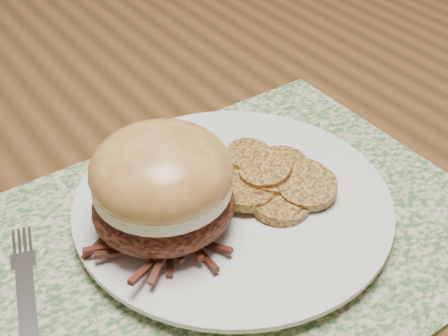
% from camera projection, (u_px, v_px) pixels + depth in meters
% --- Properties ---
extents(dining_table, '(1.50, 0.90, 0.75)m').
position_uv_depth(dining_table, '(72.00, 204.00, 0.68)').
color(dining_table, brown).
rests_on(dining_table, ground).
extents(placemat, '(0.45, 0.33, 0.00)m').
position_uv_depth(placemat, '(224.00, 240.00, 0.52)').
color(placemat, '#386232').
rests_on(placemat, dining_table).
extents(dinner_plate, '(0.26, 0.26, 0.02)m').
position_uv_depth(dinner_plate, '(233.00, 205.00, 0.54)').
color(dinner_plate, silver).
rests_on(dinner_plate, placemat).
extents(pork_sandwich, '(0.12, 0.12, 0.09)m').
position_uv_depth(pork_sandwich, '(162.00, 185.00, 0.49)').
color(pork_sandwich, black).
rests_on(pork_sandwich, dinner_plate).
extents(roasted_potatoes, '(0.12, 0.12, 0.03)m').
position_uv_depth(roasted_potatoes, '(272.00, 181.00, 0.55)').
color(roasted_potatoes, olive).
rests_on(roasted_potatoes, dinner_plate).
extents(fork, '(0.06, 0.16, 0.00)m').
position_uv_depth(fork, '(27.00, 300.00, 0.47)').
color(fork, '#B5B5BC').
rests_on(fork, placemat).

